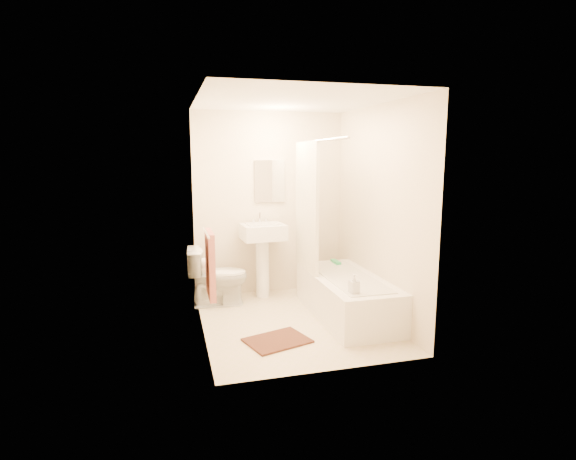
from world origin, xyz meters
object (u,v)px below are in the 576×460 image
object	(u,v)px
bath_mat	(277,341)
soap_bottle	(354,284)
sink	(263,258)
bathtub	(347,296)
toilet	(218,277)

from	to	relation	value
bath_mat	soap_bottle	xyz separation A→B (m)	(0.77, -0.10, 0.55)
sink	bathtub	distance (m)	1.25
toilet	bath_mat	world-z (taller)	toilet
soap_bottle	bathtub	bearing A→B (deg)	73.66
toilet	bath_mat	size ratio (longest dim) A/B	1.22
soap_bottle	sink	bearing A→B (deg)	111.80
toilet	bathtub	size ratio (longest dim) A/B	0.44
sink	bath_mat	bearing A→B (deg)	-100.27
sink	bathtub	bearing A→B (deg)	-53.53
toilet	soap_bottle	world-z (taller)	toilet
toilet	soap_bottle	size ratio (longest dim) A/B	3.67
bathtub	soap_bottle	distance (m)	0.71
bathtub	bath_mat	size ratio (longest dim) A/B	2.76
sink	bath_mat	world-z (taller)	sink
sink	toilet	bearing A→B (deg)	-169.91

